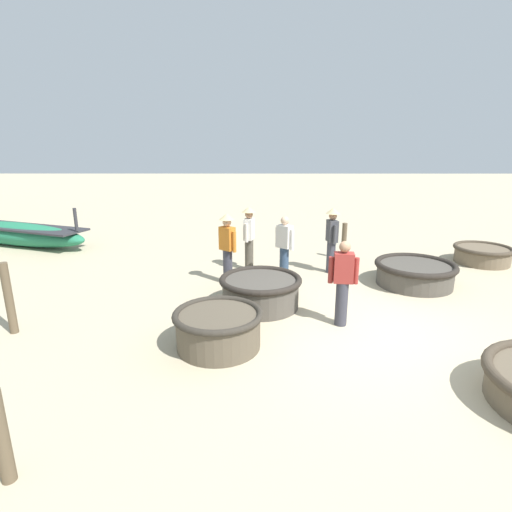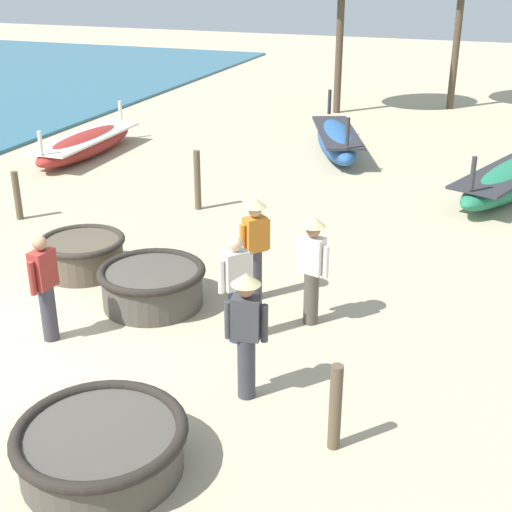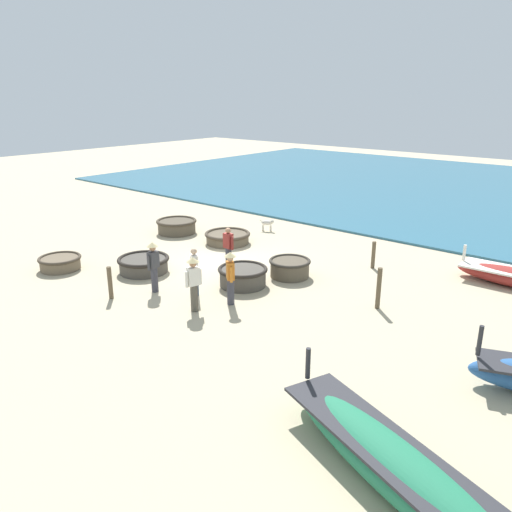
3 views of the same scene
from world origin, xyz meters
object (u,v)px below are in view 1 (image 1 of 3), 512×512
at_px(fisherman_by_coracle, 284,247).
at_px(mooring_post_inland, 344,241).
at_px(fisherman_hauling, 343,281).
at_px(fisherman_standing_right, 227,244).
at_px(fisherman_with_hat, 332,236).
at_px(mooring_post_mid_beach, 9,298).
at_px(long_boat_blue_hull, 17,233).
at_px(coracle_far_right, 415,273).
at_px(coracle_upturned, 482,254).
at_px(mooring_post_shoreline, 1,437).
at_px(coracle_front_right, 218,328).
at_px(fisherman_standing_left, 249,234).
at_px(coracle_weathered, 261,290).

distance_m(fisherman_by_coracle, mooring_post_inland, 2.64).
height_order(fisherman_hauling, fisherman_standing_right, fisherman_standing_right).
xyz_separation_m(fisherman_with_hat, mooring_post_mid_beach, (-3.45, 6.14, -0.32)).
xyz_separation_m(long_boat_blue_hull, fisherman_by_coracle, (-3.52, -8.49, 0.45)).
xyz_separation_m(coracle_far_right, mooring_post_inland, (2.20, 1.21, 0.22)).
bearing_deg(long_boat_blue_hull, coracle_upturned, -98.27).
xyz_separation_m(coracle_far_right, mooring_post_shoreline, (-5.69, 6.11, 0.20)).
bearing_deg(coracle_front_right, mooring_post_shoreline, 146.19).
bearing_deg(fisherman_by_coracle, fisherman_standing_right, 99.03).
height_order(coracle_far_right, fisherman_by_coracle, fisherman_by_coracle).
height_order(fisherman_with_hat, mooring_post_mid_beach, fisherman_with_hat).
bearing_deg(fisherman_standing_left, fisherman_with_hat, -95.83).
height_order(long_boat_blue_hull, mooring_post_shoreline, long_boat_blue_hull).
bearing_deg(fisherman_standing_left, mooring_post_inland, -68.72).
xyz_separation_m(fisherman_hauling, fisherman_standing_right, (2.27, 2.22, 0.12)).
height_order(coracle_far_right, mooring_post_mid_beach, mooring_post_mid_beach).
distance_m(coracle_front_right, fisherman_by_coracle, 3.59).
bearing_deg(fisherman_standing_left, fisherman_hauling, -152.40).
distance_m(mooring_post_shoreline, mooring_post_inland, 9.29).
bearing_deg(fisherman_hauling, fisherman_standing_right, 44.37).
bearing_deg(coracle_upturned, coracle_weathered, 116.69).
xyz_separation_m(mooring_post_mid_beach, mooring_post_inland, (4.71, -6.73, -0.11)).
distance_m(coracle_weathered, long_boat_blue_hull, 9.44).
height_order(coracle_far_right, fisherman_standing_right, fisherman_standing_right).
bearing_deg(fisherman_by_coracle, fisherman_standing_left, 45.65).
bearing_deg(coracle_far_right, mooring_post_inland, 28.70).
xyz_separation_m(fisherman_standing_left, fisherman_by_coracle, (-0.84, -0.86, -0.12)).
height_order(coracle_front_right, fisherman_by_coracle, fisherman_by_coracle).
bearing_deg(coracle_front_right, fisherman_by_coracle, -20.98).
relative_size(fisherman_hauling, mooring_post_mid_beach, 1.23).
xyz_separation_m(coracle_weathered, coracle_upturned, (3.10, -6.17, -0.08)).
relative_size(coracle_front_right, fisherman_standing_right, 0.87).
xyz_separation_m(coracle_upturned, fisherman_standing_right, (-1.69, 6.93, 0.69)).
relative_size(coracle_upturned, fisherman_by_coracle, 0.97).
bearing_deg(coracle_upturned, fisherman_hauling, 130.02).
bearing_deg(fisherman_with_hat, fisherman_by_coracle, 116.86).
distance_m(coracle_upturned, mooring_post_inland, 3.79).
bearing_deg(long_boat_blue_hull, coracle_front_right, -133.46).
height_order(coracle_weathered, coracle_front_right, coracle_weathered).
bearing_deg(long_boat_blue_hull, mooring_post_shoreline, -150.42).
bearing_deg(coracle_upturned, coracle_front_right, 124.95).
bearing_deg(coracle_upturned, fisherman_by_coracle, 104.82).
bearing_deg(fisherman_standing_left, fisherman_standing_right, 155.39).
bearing_deg(long_boat_blue_hull, mooring_post_inland, -99.03).
height_order(fisherman_hauling, mooring_post_inland, fisherman_hauling).
height_order(long_boat_blue_hull, mooring_post_inland, long_boat_blue_hull).
bearing_deg(coracle_weathered, fisherman_by_coracle, -19.65).
relative_size(fisherman_by_coracle, mooring_post_shoreline, 1.56).
xyz_separation_m(coracle_weathered, coracle_far_right, (1.30, -3.61, -0.04)).
bearing_deg(fisherman_with_hat, long_boat_blue_hull, 73.39).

